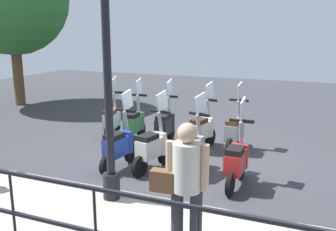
{
  "coord_description": "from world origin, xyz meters",
  "views": [
    {
      "loc": [
        -7.04,
        -2.49,
        2.7
      ],
      "look_at": [
        0.2,
        0.5,
        0.9
      ],
      "focal_mm": 40.0,
      "sensor_mm": 36.0,
      "label": 1
    }
  ],
  "objects_px": {
    "scooter_far_3": "(134,123)",
    "scooter_far_4": "(112,119)",
    "scooter_far_0": "(235,130)",
    "scooter_near_0": "(237,161)",
    "scooter_far_1": "(202,130)",
    "scooter_near_3": "(119,145)",
    "scooter_near_2": "(152,147)",
    "scooter_far_2": "(165,125)",
    "pedestrian_with_bag": "(185,181)",
    "lamp_post_near": "(107,66)",
    "scooter_near_1": "(190,150)"
  },
  "relations": [
    {
      "from": "scooter_near_2",
      "to": "scooter_far_2",
      "type": "bearing_deg",
      "value": 26.6
    },
    {
      "from": "scooter_near_0",
      "to": "scooter_far_2",
      "type": "distance_m",
      "value": 2.78
    },
    {
      "from": "scooter_far_1",
      "to": "scooter_far_0",
      "type": "bearing_deg",
      "value": -62.42
    },
    {
      "from": "scooter_near_3",
      "to": "scooter_near_1",
      "type": "bearing_deg",
      "value": -74.76
    },
    {
      "from": "lamp_post_near",
      "to": "scooter_far_4",
      "type": "xyz_separation_m",
      "value": [
        3.33,
        1.96,
        -1.71
      ]
    },
    {
      "from": "scooter_near_2",
      "to": "scooter_far_1",
      "type": "height_order",
      "value": "same"
    },
    {
      "from": "scooter_far_0",
      "to": "scooter_far_2",
      "type": "distance_m",
      "value": 1.65
    },
    {
      "from": "scooter_far_3",
      "to": "scooter_far_4",
      "type": "bearing_deg",
      "value": 75.11
    },
    {
      "from": "scooter_far_3",
      "to": "scooter_far_4",
      "type": "relative_size",
      "value": 1.0
    },
    {
      "from": "scooter_near_2",
      "to": "scooter_near_3",
      "type": "xyz_separation_m",
      "value": [
        -0.17,
        0.64,
        0.0
      ]
    },
    {
      "from": "pedestrian_with_bag",
      "to": "scooter_near_0",
      "type": "height_order",
      "value": "pedestrian_with_bag"
    },
    {
      "from": "scooter_near_0",
      "to": "scooter_near_3",
      "type": "bearing_deg",
      "value": 91.37
    },
    {
      "from": "pedestrian_with_bag",
      "to": "scooter_far_4",
      "type": "xyz_separation_m",
      "value": [
        4.35,
        3.53,
        -0.6
      ]
    },
    {
      "from": "pedestrian_with_bag",
      "to": "scooter_far_0",
      "type": "bearing_deg",
      "value": 2.43
    },
    {
      "from": "scooter_near_2",
      "to": "scooter_far_3",
      "type": "bearing_deg",
      "value": 49.86
    },
    {
      "from": "pedestrian_with_bag",
      "to": "scooter_far_4",
      "type": "relative_size",
      "value": 1.03
    },
    {
      "from": "scooter_far_1",
      "to": "scooter_far_2",
      "type": "xyz_separation_m",
      "value": [
        0.06,
        0.93,
        0.0
      ]
    },
    {
      "from": "scooter_near_1",
      "to": "scooter_far_3",
      "type": "relative_size",
      "value": 1.0
    },
    {
      "from": "scooter_near_0",
      "to": "scooter_near_1",
      "type": "distance_m",
      "value": 0.97
    },
    {
      "from": "scooter_near_2",
      "to": "scooter_far_4",
      "type": "bearing_deg",
      "value": 60.72
    },
    {
      "from": "scooter_near_3",
      "to": "scooter_far_3",
      "type": "xyz_separation_m",
      "value": [
        1.71,
        0.55,
        0.0
      ]
    },
    {
      "from": "scooter_far_4",
      "to": "scooter_far_0",
      "type": "bearing_deg",
      "value": -102.04
    },
    {
      "from": "lamp_post_near",
      "to": "scooter_far_0",
      "type": "xyz_separation_m",
      "value": [
        3.45,
        -1.15,
        -1.71
      ]
    },
    {
      "from": "lamp_post_near",
      "to": "scooter_near_2",
      "type": "bearing_deg",
      "value": 2.37
    },
    {
      "from": "pedestrian_with_bag",
      "to": "scooter_far_2",
      "type": "distance_m",
      "value": 4.83
    },
    {
      "from": "lamp_post_near",
      "to": "scooter_near_3",
      "type": "distance_m",
      "value": 2.37
    },
    {
      "from": "pedestrian_with_bag",
      "to": "scooter_near_1",
      "type": "distance_m",
      "value": 2.96
    },
    {
      "from": "scooter_near_0",
      "to": "scooter_far_3",
      "type": "bearing_deg",
      "value": 60.4
    },
    {
      "from": "scooter_near_0",
      "to": "scooter_near_3",
      "type": "height_order",
      "value": "same"
    },
    {
      "from": "scooter_near_2",
      "to": "scooter_far_0",
      "type": "relative_size",
      "value": 1.0
    },
    {
      "from": "scooter_far_2",
      "to": "scooter_near_3",
      "type": "bearing_deg",
      "value": 170.11
    },
    {
      "from": "scooter_far_0",
      "to": "scooter_far_2",
      "type": "relative_size",
      "value": 1.0
    },
    {
      "from": "pedestrian_with_bag",
      "to": "scooter_far_4",
      "type": "bearing_deg",
      "value": 36.11
    },
    {
      "from": "scooter_near_1",
      "to": "scooter_near_3",
      "type": "relative_size",
      "value": 1.0
    },
    {
      "from": "scooter_near_3",
      "to": "scooter_far_0",
      "type": "bearing_deg",
      "value": -38.41
    },
    {
      "from": "scooter_far_1",
      "to": "pedestrian_with_bag",
      "type": "bearing_deg",
      "value": -153.73
    },
    {
      "from": "lamp_post_near",
      "to": "scooter_near_3",
      "type": "xyz_separation_m",
      "value": [
        1.49,
        0.71,
        -1.71
      ]
    },
    {
      "from": "pedestrian_with_bag",
      "to": "scooter_far_3",
      "type": "bearing_deg",
      "value": 30.88
    },
    {
      "from": "pedestrian_with_bag",
      "to": "scooter_near_1",
      "type": "height_order",
      "value": "pedestrian_with_bag"
    },
    {
      "from": "scooter_near_0",
      "to": "scooter_near_3",
      "type": "distance_m",
      "value": 2.33
    },
    {
      "from": "scooter_near_2",
      "to": "scooter_far_0",
      "type": "xyz_separation_m",
      "value": [
        1.79,
        -1.22,
        0.0
      ]
    },
    {
      "from": "scooter_near_3",
      "to": "scooter_far_2",
      "type": "height_order",
      "value": "same"
    },
    {
      "from": "scooter_far_0",
      "to": "scooter_far_2",
      "type": "height_order",
      "value": "same"
    },
    {
      "from": "lamp_post_near",
      "to": "scooter_far_2",
      "type": "xyz_separation_m",
      "value": [
        3.31,
        0.49,
        -1.71
      ]
    },
    {
      "from": "scooter_near_3",
      "to": "scooter_far_3",
      "type": "bearing_deg",
      "value": 22.66
    },
    {
      "from": "scooter_near_2",
      "to": "scooter_near_3",
      "type": "height_order",
      "value": "same"
    },
    {
      "from": "scooter_near_0",
      "to": "scooter_far_1",
      "type": "height_order",
      "value": "same"
    },
    {
      "from": "lamp_post_near",
      "to": "scooter_near_1",
      "type": "height_order",
      "value": "lamp_post_near"
    },
    {
      "from": "pedestrian_with_bag",
      "to": "scooter_far_4",
      "type": "distance_m",
      "value": 5.64
    },
    {
      "from": "scooter_near_0",
      "to": "scooter_far_3",
      "type": "distance_m",
      "value": 3.34
    }
  ]
}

